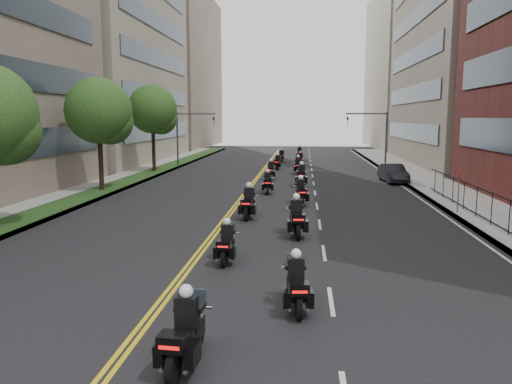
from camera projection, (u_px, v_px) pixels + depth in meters
sidewalk_right at (450, 194)px, 32.67m from camera, size 4.00×90.00×0.15m
sidewalk_left at (97, 189)px, 34.91m from camera, size 4.00×90.00×0.15m
grass_strip at (108, 188)px, 34.82m from camera, size 2.00×90.00×0.04m
building_right_tan at (488, 21)px, 52.21m from camera, size 15.11×28.00×30.00m
building_right_far at (421, 68)px, 82.04m from camera, size 15.00×28.00×26.00m
building_left_mid at (88, 10)px, 55.97m from camera, size 16.11×28.00×34.00m
building_left_far at (163, 71)px, 86.10m from camera, size 16.00×28.00×26.00m
street_trees at (62, 116)px, 27.78m from camera, size 4.40×38.40×7.98m
traffic_signal_right at (377, 131)px, 49.10m from camera, size 4.09×0.20×5.60m
traffic_signal_left at (186, 131)px, 50.88m from camera, size 4.09×0.20×5.60m
motorcycle_0 at (185, 335)px, 10.09m from camera, size 0.60×2.30×1.70m
motorcycle_1 at (296, 286)px, 13.10m from camera, size 0.63×2.20×1.63m
motorcycle_2 at (227, 245)px, 17.46m from camera, size 0.48×2.11×1.56m
motorcycle_3 at (296, 219)px, 21.27m from camera, size 0.69×2.50×1.84m
motorcycle_4 at (249, 204)px, 25.09m from camera, size 0.57×2.45×1.81m
motorcycle_5 at (301, 193)px, 28.93m from camera, size 0.68×2.34×1.73m
motorcycle_6 at (268, 184)px, 33.28m from camera, size 0.57×2.22×1.64m
motorcycle_7 at (301, 177)px, 36.47m from camera, size 0.58×2.52×1.87m
motorcycle_8 at (271, 171)px, 40.80m from camera, size 0.53×2.30×1.70m
motorcycle_9 at (298, 166)px, 44.60m from camera, size 0.58×2.34×1.73m
motorcycle_10 at (277, 163)px, 48.34m from camera, size 0.58×2.23×1.64m
motorcycle_11 at (300, 160)px, 52.45m from camera, size 0.59×2.09×1.54m
motorcycle_12 at (281, 157)px, 56.52m from camera, size 0.65×2.12×1.57m
motorcycle_13 at (300, 154)px, 60.15m from camera, size 0.54×2.33×1.72m
parked_sedan at (393, 173)px, 38.94m from camera, size 1.88×4.45×1.43m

